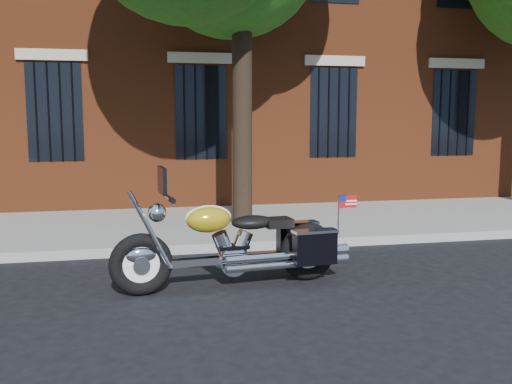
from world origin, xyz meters
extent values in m
plane|color=black|center=(0.00, 0.00, 0.00)|extent=(120.00, 120.00, 0.00)
cube|color=gray|center=(0.00, 1.38, 0.07)|extent=(40.00, 0.16, 0.15)
cube|color=gray|center=(0.00, 3.26, 0.07)|extent=(40.00, 3.60, 0.15)
cube|color=black|center=(0.00, 5.11, 2.20)|extent=(1.10, 0.14, 2.00)
cube|color=#B2A893|center=(0.00, 5.08, 3.35)|extent=(1.40, 0.20, 0.22)
cylinder|color=black|center=(0.00, 5.03, 2.20)|extent=(0.04, 0.04, 2.00)
cylinder|color=black|center=(0.50, 2.90, 2.50)|extent=(0.36, 0.36, 5.00)
torus|color=black|center=(-1.37, -0.65, 0.38)|extent=(0.76, 0.24, 0.75)
torus|color=black|center=(0.74, -0.43, 0.38)|extent=(0.76, 0.24, 0.75)
cylinder|color=white|center=(-1.37, -0.65, 0.38)|extent=(0.56, 0.12, 0.56)
cylinder|color=white|center=(0.74, -0.43, 0.38)|extent=(0.56, 0.12, 0.56)
ellipsoid|color=white|center=(-1.37, -0.65, 0.49)|extent=(0.41, 0.18, 0.21)
ellipsoid|color=gold|center=(0.74, -0.43, 0.51)|extent=(0.41, 0.20, 0.21)
cube|color=white|center=(-0.32, -0.54, 0.36)|extent=(1.68, 0.28, 0.09)
cylinder|color=white|center=(-0.26, -0.53, 0.34)|extent=(0.38, 0.24, 0.36)
cylinder|color=white|center=(0.32, -0.67, 0.35)|extent=(1.40, 0.24, 0.10)
ellipsoid|color=gold|center=(-0.56, -0.56, 0.87)|extent=(0.58, 0.37, 0.32)
ellipsoid|color=black|center=(0.00, -0.50, 0.80)|extent=(0.57, 0.37, 0.17)
cube|color=black|center=(0.68, -0.14, 0.50)|extent=(0.55, 0.23, 0.42)
cube|color=black|center=(0.74, -0.72, 0.50)|extent=(0.55, 0.23, 0.42)
cylinder|color=white|center=(-1.06, -0.61, 1.18)|extent=(0.13, 0.87, 0.04)
sphere|color=white|center=(-1.17, -0.62, 0.98)|extent=(0.25, 0.25, 0.22)
cube|color=black|center=(-1.10, -0.62, 1.36)|extent=(0.09, 0.45, 0.31)
cube|color=red|center=(1.15, -0.72, 1.06)|extent=(0.25, 0.04, 0.16)
camera|label=1|loc=(-1.39, -7.31, 2.09)|focal=40.00mm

